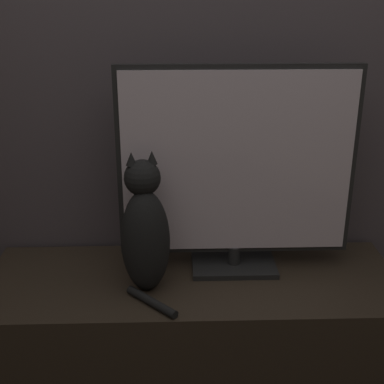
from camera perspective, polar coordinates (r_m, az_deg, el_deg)
wall_back at (r=2.03m, az=-0.21°, el=14.79°), size 4.80×0.05×2.60m
tv_stand at (r=2.13m, az=0.07°, el=-15.29°), size 1.51×0.53×0.53m
tv at (r=1.89m, az=4.79°, el=2.35°), size 0.84×0.19×0.76m
cat at (r=1.83m, az=-5.03°, el=-4.27°), size 0.20×0.30×0.50m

